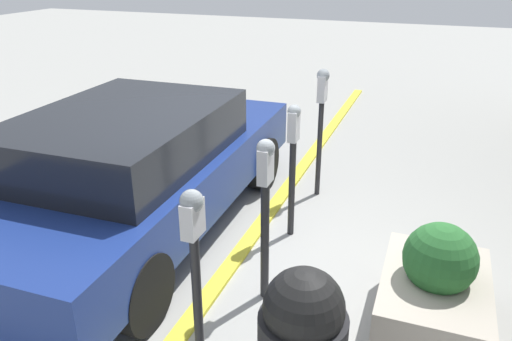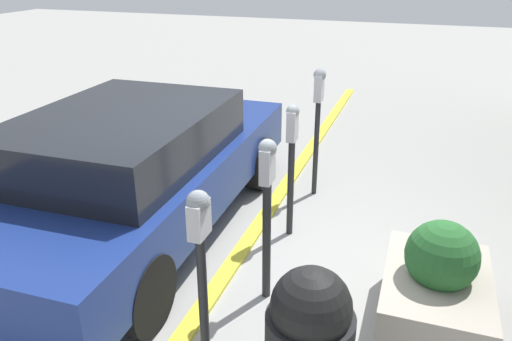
# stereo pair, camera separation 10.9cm
# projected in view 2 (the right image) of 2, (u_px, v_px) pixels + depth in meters

# --- Properties ---
(ground_plane) EXTENTS (40.00, 40.00, 0.00)m
(ground_plane) POSITION_uv_depth(u_px,v_px,m) (247.00, 256.00, 5.14)
(ground_plane) COLOR #999993
(curb_strip) EXTENTS (14.28, 0.16, 0.04)m
(curb_strip) POSITION_uv_depth(u_px,v_px,m) (239.00, 253.00, 5.15)
(curb_strip) COLOR gold
(curb_strip) RESTS_ON ground_plane
(parking_meter_nearest) EXTENTS (0.18, 0.15, 1.55)m
(parking_meter_nearest) POSITION_uv_depth(u_px,v_px,m) (201.00, 256.00, 3.19)
(parking_meter_nearest) COLOR #232326
(parking_meter_nearest) RESTS_ON ground_plane
(parking_meter_second) EXTENTS (0.18, 0.15, 1.51)m
(parking_meter_second) POSITION_uv_depth(u_px,v_px,m) (267.00, 196.00, 4.15)
(parking_meter_second) COLOR #232326
(parking_meter_second) RESTS_ON ground_plane
(parking_meter_middle) EXTENTS (0.16, 0.14, 1.48)m
(parking_meter_middle) POSITION_uv_depth(u_px,v_px,m) (292.00, 151.00, 5.17)
(parking_meter_middle) COLOR #232326
(parking_meter_middle) RESTS_ON ground_plane
(parking_meter_fourth) EXTENTS (0.18, 0.15, 1.63)m
(parking_meter_fourth) POSITION_uv_depth(u_px,v_px,m) (318.00, 107.00, 6.04)
(parking_meter_fourth) COLOR #232326
(parking_meter_fourth) RESTS_ON ground_plane
(planter_box) EXTENTS (1.22, 0.83, 0.98)m
(planter_box) POSITION_uv_depth(u_px,v_px,m) (436.00, 290.00, 4.02)
(planter_box) COLOR #B2A899
(planter_box) RESTS_ON ground_plane
(parked_car_front) EXTENTS (4.71, 2.05, 1.42)m
(parked_car_front) POSITION_uv_depth(u_px,v_px,m) (134.00, 168.00, 5.33)
(parked_car_front) COLOR navy
(parked_car_front) RESTS_ON ground_plane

